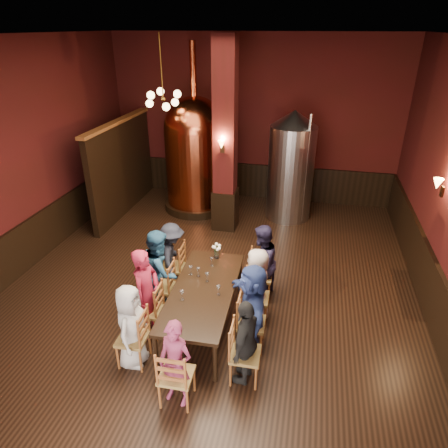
% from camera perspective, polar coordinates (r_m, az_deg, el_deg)
% --- Properties ---
extents(room, '(10.00, 10.02, 4.50)m').
position_cam_1_polar(room, '(6.78, -2.54, 5.95)').
color(room, black).
rests_on(room, ground).
extents(wainscot_right, '(0.08, 9.90, 1.00)m').
position_cam_1_polar(wainscot_right, '(7.72, 27.87, -9.35)').
color(wainscot_right, black).
rests_on(wainscot_right, ground).
extents(wainscot_back, '(7.90, 0.08, 1.00)m').
position_cam_1_polar(wainscot_back, '(11.95, 3.87, 6.24)').
color(wainscot_back, black).
rests_on(wainscot_back, ground).
extents(wainscot_left, '(0.08, 9.90, 1.00)m').
position_cam_1_polar(wainscot_left, '(9.30, -26.60, -2.90)').
color(wainscot_left, black).
rests_on(wainscot_left, ground).
extents(column, '(0.58, 0.58, 4.50)m').
position_cam_1_polar(column, '(9.45, 0.18, 11.93)').
color(column, '#450E10').
rests_on(column, ground).
extents(partition, '(0.22, 3.50, 2.40)m').
position_cam_1_polar(partition, '(11.07, -14.30, 7.65)').
color(partition, black).
rests_on(partition, ground).
extents(pendant_cluster, '(0.90, 0.90, 1.70)m').
position_cam_1_polar(pendant_cluster, '(9.79, -8.68, 17.26)').
color(pendant_cluster, '#A57226').
rests_on(pendant_cluster, room).
extents(sconce_wall, '(0.20, 0.20, 0.36)m').
position_cam_1_polar(sconce_wall, '(7.66, 28.84, 4.65)').
color(sconce_wall, black).
rests_on(sconce_wall, room).
extents(sconce_column, '(0.20, 0.20, 0.36)m').
position_cam_1_polar(sconce_column, '(9.18, -0.24, 11.17)').
color(sconce_column, black).
rests_on(sconce_column, column).
extents(dining_table, '(1.08, 2.43, 0.75)m').
position_cam_1_polar(dining_table, '(6.68, -2.98, -9.72)').
color(dining_table, black).
rests_on(dining_table, ground).
extents(chair_0, '(0.48, 0.48, 0.92)m').
position_cam_1_polar(chair_0, '(6.33, -12.95, -15.57)').
color(chair_0, '#985226').
rests_on(chair_0, ground).
extents(person_0, '(0.46, 0.68, 1.36)m').
position_cam_1_polar(person_0, '(6.18, -13.17, -14.03)').
color(person_0, silver).
rests_on(person_0, ground).
extents(chair_1, '(0.48, 0.48, 0.92)m').
position_cam_1_polar(chair_1, '(6.79, -10.75, -11.93)').
color(chair_1, '#985226').
rests_on(chair_1, ground).
extents(person_1, '(0.46, 0.63, 1.57)m').
position_cam_1_polar(person_1, '(6.59, -10.99, -9.70)').
color(person_1, maroon).
rests_on(person_1, ground).
extents(chair_2, '(0.48, 0.48, 0.92)m').
position_cam_1_polar(chair_2, '(7.28, -8.92, -8.80)').
color(chair_2, '#985226').
rests_on(chair_2, ground).
extents(person_2, '(0.58, 0.84, 1.57)m').
position_cam_1_polar(person_2, '(7.10, -9.10, -6.65)').
color(person_2, '#235276').
rests_on(person_2, ground).
extents(chair_3, '(0.48, 0.48, 0.92)m').
position_cam_1_polar(chair_3, '(7.80, -7.32, -6.03)').
color(chair_3, '#985226').
rests_on(chair_3, ground).
extents(person_3, '(0.75, 0.99, 1.37)m').
position_cam_1_polar(person_3, '(7.68, -7.42, -4.63)').
color(person_3, black).
rests_on(person_3, ground).
extents(chair_4, '(0.48, 0.48, 0.92)m').
position_cam_1_polar(chair_4, '(5.95, 3.07, -18.02)').
color(chair_4, '#985226').
rests_on(chair_4, ground).
extents(person_4, '(0.47, 0.85, 1.37)m').
position_cam_1_polar(person_4, '(5.80, 3.13, -16.45)').
color(person_4, black).
rests_on(person_4, ground).
extents(chair_5, '(0.48, 0.48, 0.92)m').
position_cam_1_polar(chair_5, '(6.44, 3.94, -13.89)').
color(chair_5, '#985226').
rests_on(chair_5, ground).
extents(person_5, '(0.90, 1.46, 1.50)m').
position_cam_1_polar(person_5, '(6.26, 4.02, -11.88)').
color(person_5, navy).
rests_on(person_5, ground).
extents(chair_6, '(0.48, 0.48, 0.92)m').
position_cam_1_polar(chair_6, '(6.96, 4.65, -10.41)').
color(chair_6, '#985226').
rests_on(chair_6, ground).
extents(person_6, '(0.47, 0.69, 1.39)m').
position_cam_1_polar(person_6, '(6.82, 4.72, -8.85)').
color(person_6, beige).
rests_on(person_6, ground).
extents(chair_7, '(0.48, 0.48, 0.92)m').
position_cam_1_polar(chair_7, '(7.50, 5.25, -7.38)').
color(chair_7, '#985226').
rests_on(chair_7, ground).
extents(person_7, '(0.49, 0.78, 1.48)m').
position_cam_1_polar(person_7, '(7.35, 5.34, -5.57)').
color(person_7, '#211D3A').
rests_on(person_7, ground).
extents(chair_8, '(0.48, 0.48, 0.92)m').
position_cam_1_polar(chair_8, '(5.71, -6.82, -20.60)').
color(chair_8, '#985226').
rests_on(chair_8, ground).
extents(person_8, '(0.53, 0.40, 1.31)m').
position_cam_1_polar(person_8, '(5.57, -6.93, -19.23)').
color(person_8, '#8C2E54').
rests_on(person_8, ground).
extents(copper_kettle, '(1.89, 1.89, 4.32)m').
position_cam_1_polar(copper_kettle, '(10.84, -4.05, 10.09)').
color(copper_kettle, black).
rests_on(copper_kettle, ground).
extents(steel_vessel, '(1.21, 1.21, 2.81)m').
position_cam_1_polar(steel_vessel, '(10.42, 9.55, 8.15)').
color(steel_vessel, '#B2B2B7').
rests_on(steel_vessel, ground).
extents(rose_vase, '(0.18, 0.18, 0.30)m').
position_cam_1_polar(rose_vase, '(7.35, -1.09, -3.56)').
color(rose_vase, white).
rests_on(rose_vase, dining_table).
extents(wine_glass_0, '(0.07, 0.07, 0.17)m').
position_cam_1_polar(wine_glass_0, '(6.39, -6.02, -10.11)').
color(wine_glass_0, white).
rests_on(wine_glass_0, dining_table).
extents(wine_glass_1, '(0.07, 0.07, 0.17)m').
position_cam_1_polar(wine_glass_1, '(6.96, -4.75, -6.65)').
color(wine_glass_1, white).
rests_on(wine_glass_1, dining_table).
extents(wine_glass_2, '(0.07, 0.07, 0.17)m').
position_cam_1_polar(wine_glass_2, '(7.18, -1.76, -5.41)').
color(wine_glass_2, white).
rests_on(wine_glass_2, dining_table).
extents(wine_glass_3, '(0.07, 0.07, 0.17)m').
position_cam_1_polar(wine_glass_3, '(6.46, -0.80, -9.45)').
color(wine_glass_3, white).
rests_on(wine_glass_3, dining_table).
extents(wine_glass_4, '(0.07, 0.07, 0.17)m').
position_cam_1_polar(wine_glass_4, '(6.77, -2.42, -7.61)').
color(wine_glass_4, white).
rests_on(wine_glass_4, dining_table).
extents(wine_glass_5, '(0.07, 0.07, 0.17)m').
position_cam_1_polar(wine_glass_5, '(6.91, -3.69, -6.87)').
color(wine_glass_5, white).
rests_on(wine_glass_5, dining_table).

